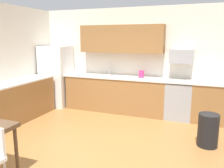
{
  "coord_description": "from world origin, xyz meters",
  "views": [
    {
      "loc": [
        1.71,
        -3.39,
        1.93
      ],
      "look_at": [
        0.0,
        1.0,
        1.0
      ],
      "focal_mm": 37.71,
      "sensor_mm": 36.0,
      "label": 1
    }
  ],
  "objects_px": {
    "microwave": "(182,56)",
    "kettle": "(141,74)",
    "refrigerator": "(57,76)",
    "oven_range": "(179,100)",
    "trash_bin": "(208,130)"
  },
  "relations": [
    {
      "from": "oven_range",
      "to": "microwave",
      "type": "relative_size",
      "value": 1.69
    },
    {
      "from": "microwave",
      "to": "kettle",
      "type": "relative_size",
      "value": 2.7
    },
    {
      "from": "kettle",
      "to": "oven_range",
      "type": "bearing_deg",
      "value": -3.01
    },
    {
      "from": "oven_range",
      "to": "refrigerator",
      "type": "bearing_deg",
      "value": -178.65
    },
    {
      "from": "oven_range",
      "to": "trash_bin",
      "type": "bearing_deg",
      "value": -64.35
    },
    {
      "from": "refrigerator",
      "to": "kettle",
      "type": "height_order",
      "value": "refrigerator"
    },
    {
      "from": "refrigerator",
      "to": "oven_range",
      "type": "height_order",
      "value": "refrigerator"
    },
    {
      "from": "microwave",
      "to": "trash_bin",
      "type": "relative_size",
      "value": 0.9
    },
    {
      "from": "microwave",
      "to": "kettle",
      "type": "height_order",
      "value": "microwave"
    },
    {
      "from": "microwave",
      "to": "kettle",
      "type": "xyz_separation_m",
      "value": [
        -0.95,
        -0.05,
        -0.48
      ]
    },
    {
      "from": "microwave",
      "to": "kettle",
      "type": "distance_m",
      "value": 1.07
    },
    {
      "from": "refrigerator",
      "to": "trash_bin",
      "type": "height_order",
      "value": "refrigerator"
    },
    {
      "from": "refrigerator",
      "to": "kettle",
      "type": "bearing_deg",
      "value": 3.04
    },
    {
      "from": "refrigerator",
      "to": "microwave",
      "type": "bearing_deg",
      "value": 3.03
    },
    {
      "from": "kettle",
      "to": "trash_bin",
      "type": "bearing_deg",
      "value": -41.36
    }
  ]
}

